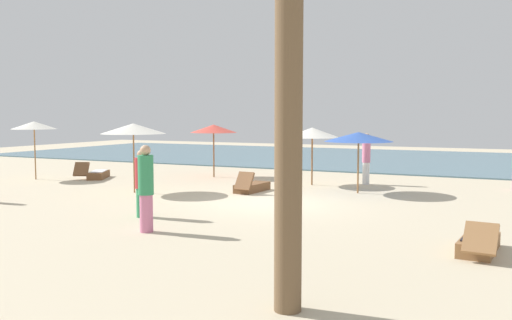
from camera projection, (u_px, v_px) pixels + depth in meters
name	position (u px, v px, depth m)	size (l,w,h in m)	color
ground_plane	(269.00, 203.00, 16.05)	(60.00, 60.00, 0.00)	beige
ocean_water	(389.00, 159.00, 31.35)	(48.00, 16.00, 0.06)	slate
umbrella_0	(312.00, 133.00, 19.91)	(2.00, 2.00, 2.12)	brown
umbrella_1	(34.00, 125.00, 21.61)	(1.76, 1.76, 2.33)	olive
umbrella_2	(133.00, 129.00, 17.93)	(2.14, 2.14, 2.31)	brown
umbrella_3	(214.00, 129.00, 22.44)	(1.93, 1.93, 2.18)	brown
umbrella_4	(359.00, 137.00, 17.83)	(2.26, 2.26, 2.03)	olive
lounger_1	(97.00, 174.00, 22.09)	(1.31, 1.76, 0.69)	brown
lounger_2	(251.00, 187.00, 18.29)	(0.72, 1.70, 0.73)	brown
lounger_3	(479.00, 244.00, 10.22)	(0.73, 1.74, 0.67)	olive
person_1	(146.00, 188.00, 11.97)	(0.47, 0.47, 1.93)	#D17299
person_3	(142.00, 183.00, 13.72)	(0.42, 0.42, 1.71)	#338C59
person_4	(366.00, 158.00, 20.16)	(0.43, 0.43, 1.90)	white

